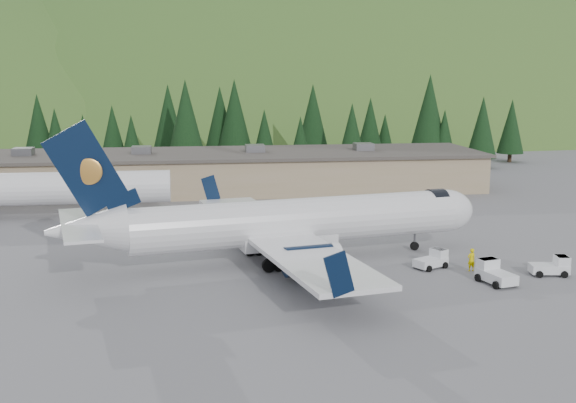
{
  "coord_description": "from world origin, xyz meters",
  "views": [
    {
      "loc": [
        -9.06,
        -58.42,
        15.64
      ],
      "look_at": [
        0.0,
        6.0,
        4.0
      ],
      "focal_mm": 45.0,
      "sensor_mm": 36.0,
      "label": 1
    }
  ],
  "objects_px": {
    "airliner": "(286,224)",
    "ramp_worker": "(471,260)",
    "baggage_tug_b": "(553,267)",
    "baggage_tug_c": "(494,273)",
    "second_airliner": "(41,188)",
    "terminal_building": "(218,171)",
    "baggage_tug_a": "(433,260)"
  },
  "relations": [
    {
      "from": "airliner",
      "to": "second_airliner",
      "type": "distance_m",
      "value": 32.6
    },
    {
      "from": "terminal_building",
      "to": "ramp_worker",
      "type": "xyz_separation_m",
      "value": [
        18.22,
        -43.21,
        -1.69
      ]
    },
    {
      "from": "baggage_tug_c",
      "to": "terminal_building",
      "type": "bearing_deg",
      "value": 7.54
    },
    {
      "from": "second_airliner",
      "to": "baggage_tug_a",
      "type": "bearing_deg",
      "value": -36.04
    },
    {
      "from": "baggage_tug_a",
      "to": "terminal_building",
      "type": "xyz_separation_m",
      "value": [
        -15.54,
        41.79,
        1.96
      ]
    },
    {
      "from": "baggage_tug_a",
      "to": "baggage_tug_b",
      "type": "bearing_deg",
      "value": -49.02
    },
    {
      "from": "airliner",
      "to": "terminal_building",
      "type": "bearing_deg",
      "value": 84.97
    },
    {
      "from": "baggage_tug_c",
      "to": "ramp_worker",
      "type": "height_order",
      "value": "ramp_worker"
    },
    {
      "from": "baggage_tug_a",
      "to": "baggage_tug_b",
      "type": "xyz_separation_m",
      "value": [
        8.55,
        -3.42,
        0.03
      ]
    },
    {
      "from": "airliner",
      "to": "ramp_worker",
      "type": "relative_size",
      "value": 19.77
    },
    {
      "from": "airliner",
      "to": "baggage_tug_a",
      "type": "xyz_separation_m",
      "value": [
        11.58,
        -3.59,
        -2.6
      ]
    },
    {
      "from": "baggage_tug_b",
      "to": "baggage_tug_c",
      "type": "xyz_separation_m",
      "value": [
        -5.45,
        -1.4,
        0.07
      ]
    },
    {
      "from": "airliner",
      "to": "baggage_tug_b",
      "type": "bearing_deg",
      "value": -30.13
    },
    {
      "from": "baggage_tug_a",
      "to": "terminal_building",
      "type": "relative_size",
      "value": 0.04
    },
    {
      "from": "terminal_building",
      "to": "ramp_worker",
      "type": "relative_size",
      "value": 38.18
    },
    {
      "from": "airliner",
      "to": "baggage_tug_b",
      "type": "distance_m",
      "value": 21.47
    },
    {
      "from": "ramp_worker",
      "to": "baggage_tug_b",
      "type": "bearing_deg",
      "value": 150.02
    },
    {
      "from": "second_airliner",
      "to": "baggage_tug_c",
      "type": "xyz_separation_m",
      "value": [
        38.55,
        -30.61,
        -2.56
      ]
    },
    {
      "from": "baggage_tug_a",
      "to": "terminal_building",
      "type": "height_order",
      "value": "terminal_building"
    },
    {
      "from": "baggage_tug_a",
      "to": "baggage_tug_c",
      "type": "bearing_deg",
      "value": -84.5
    },
    {
      "from": "second_airliner",
      "to": "baggage_tug_c",
      "type": "height_order",
      "value": "second_airliner"
    },
    {
      "from": "baggage_tug_a",
      "to": "baggage_tug_c",
      "type": "distance_m",
      "value": 5.73
    },
    {
      "from": "airliner",
      "to": "baggage_tug_c",
      "type": "xyz_separation_m",
      "value": [
        14.68,
        -8.41,
        -2.5
      ]
    },
    {
      "from": "second_airliner",
      "to": "ramp_worker",
      "type": "height_order",
      "value": "second_airliner"
    },
    {
      "from": "baggage_tug_c",
      "to": "terminal_building",
      "type": "height_order",
      "value": "terminal_building"
    },
    {
      "from": "airliner",
      "to": "baggage_tug_c",
      "type": "distance_m",
      "value": 17.1
    },
    {
      "from": "ramp_worker",
      "to": "second_airliner",
      "type": "bearing_deg",
      "value": -46.63
    },
    {
      "from": "second_airliner",
      "to": "ramp_worker",
      "type": "xyz_separation_m",
      "value": [
        38.14,
        -27.21,
        -2.39
      ]
    },
    {
      "from": "second_airliner",
      "to": "terminal_building",
      "type": "height_order",
      "value": "second_airliner"
    },
    {
      "from": "baggage_tug_c",
      "to": "airliner",
      "type": "bearing_deg",
      "value": 45.96
    },
    {
      "from": "baggage_tug_b",
      "to": "baggage_tug_c",
      "type": "relative_size",
      "value": 0.88
    },
    {
      "from": "airliner",
      "to": "baggage_tug_a",
      "type": "distance_m",
      "value": 12.4
    }
  ]
}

